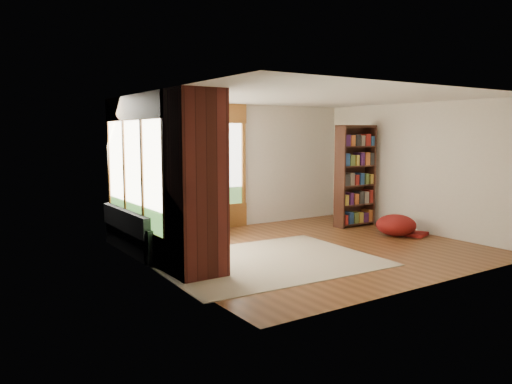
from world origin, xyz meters
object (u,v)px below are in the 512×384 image
brick_chimney (195,184)px  bookshelf (355,176)px  sectional_sofa (167,228)px  dog_tan (189,198)px  pouf (396,225)px  area_rug (266,261)px  dog_brindle (171,208)px

brick_chimney → bookshelf: 4.78m
sectional_sofa → bookshelf: bookshelf is taller
dog_tan → pouf: bearing=-63.1°
pouf → dog_tan: size_ratio=0.74×
area_rug → pouf: bearing=4.1°
sectional_sofa → pouf: 4.40m
area_rug → pouf: (3.24, 0.23, 0.21)m
area_rug → bookshelf: size_ratio=1.55×
area_rug → dog_tan: dog_tan is taller
brick_chimney → dog_brindle: bearing=79.7°
area_rug → bookshelf: 3.76m
sectional_sofa → area_rug: bearing=-67.9°
brick_chimney → dog_tan: size_ratio=2.48×
bookshelf → dog_tan: 3.67m
pouf → dog_brindle: (-4.21, 1.17, 0.53)m
sectional_sofa → bookshelf: bearing=-7.3°
sectional_sofa → area_rug: size_ratio=0.65×
bookshelf → dog_tan: bearing=168.7°
sectional_sofa → pouf: size_ratio=2.85×
pouf → area_rug: bearing=-175.9°
brick_chimney → sectional_sofa: 2.32m
pouf → dog_brindle: 4.40m
brick_chimney → pouf: (4.48, 0.28, -1.08)m
pouf → sectional_sofa: bearing=156.4°
bookshelf → dog_brindle: (-4.28, -0.04, -0.34)m
brick_chimney → bookshelf: (4.54, 1.49, -0.22)m
brick_chimney → sectional_sofa: size_ratio=1.18×
brick_chimney → pouf: size_ratio=3.37×
bookshelf → dog_brindle: size_ratio=2.54×
sectional_sofa → dog_brindle: bearing=-106.4°
sectional_sofa → dog_tan: (0.50, 0.15, 0.49)m
bookshelf → pouf: bookshelf is taller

